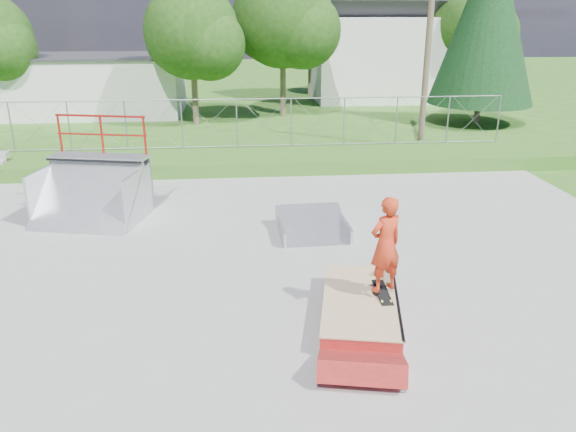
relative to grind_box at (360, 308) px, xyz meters
name	(u,v)px	position (x,y,z in m)	size (l,w,h in m)	color
ground	(242,289)	(-2.10, 1.36, -0.20)	(120.00, 120.00, 0.00)	#2E5D1A
concrete_pad	(242,288)	(-2.10, 1.36, -0.18)	(20.00, 16.00, 0.04)	gray
grass_berm	(238,160)	(-2.10, 10.86, 0.05)	(24.00, 3.00, 0.50)	#2E5D1A
grind_box	(360,308)	(0.00, 0.00, 0.00)	(1.85, 2.95, 0.41)	maroon
quarter_pipe	(87,173)	(-6.01, 5.66, 1.11)	(2.63, 2.23, 2.63)	#AFB1B7
flat_bank_ramp	(313,226)	(-0.31, 4.10, 0.05)	(1.66, 1.77, 0.51)	#AFB1B7
skateboard	(383,293)	(0.42, 0.07, 0.25)	(0.22, 0.80, 0.02)	black
skater	(385,248)	(0.42, 0.07, 1.12)	(0.64, 0.42, 1.75)	red
chain_link_fence	(237,123)	(-2.10, 11.86, 1.20)	(20.00, 0.06, 1.80)	gray
utility_building_flat	(89,85)	(-10.10, 23.36, 1.30)	(10.00, 6.00, 3.00)	silver
gable_house	(378,37)	(6.90, 27.36, 3.63)	(8.40, 6.08, 8.94)	silver
utility_pole	(428,46)	(5.40, 13.36, 3.80)	(0.24, 0.24, 8.00)	brown
tree_left_near	(197,35)	(-3.85, 19.19, 4.03)	(4.76, 4.48, 6.65)	brown
tree_center	(289,21)	(0.68, 21.17, 4.64)	(5.44, 5.12, 7.60)	brown
tree_right_far	(475,25)	(12.16, 25.18, 4.34)	(5.10, 4.80, 7.12)	brown
tree_back_mid	(314,39)	(3.11, 29.21, 3.43)	(4.08, 3.84, 5.70)	brown
conifer_tree	(488,17)	(9.90, 18.36, 4.84)	(5.04, 5.04, 9.10)	brown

